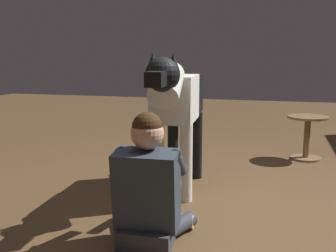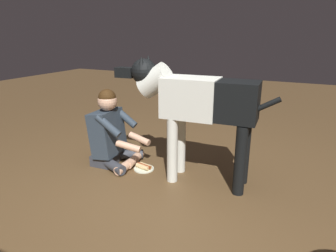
% 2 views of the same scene
% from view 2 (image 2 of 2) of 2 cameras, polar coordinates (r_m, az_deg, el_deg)
% --- Properties ---
extents(ground_plane, '(15.26, 15.26, 0.00)m').
position_cam_2_polar(ground_plane, '(2.66, -2.30, -15.07)').
color(ground_plane, brown).
extents(person_sitting_on_floor, '(0.64, 0.58, 0.86)m').
position_cam_2_polar(person_sitting_on_floor, '(3.33, -10.92, -1.59)').
color(person_sitting_on_floor, '#34373F').
rests_on(person_sitting_on_floor, ground).
extents(large_dog, '(1.61, 0.39, 1.22)m').
position_cam_2_polar(large_dog, '(2.81, 5.50, 4.54)').
color(large_dog, silver).
rests_on(large_dog, ground).
extents(hot_dog_on_plate, '(0.22, 0.22, 0.06)m').
position_cam_2_polar(hot_dog_on_plate, '(3.27, -4.70, -7.94)').
color(hot_dog_on_plate, silver).
rests_on(hot_dog_on_plate, ground).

